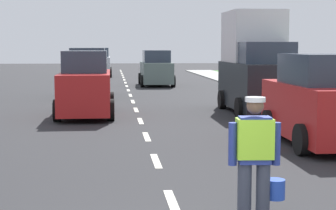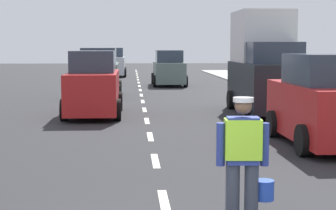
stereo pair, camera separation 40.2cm
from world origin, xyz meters
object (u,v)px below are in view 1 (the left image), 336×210
car_oncoming_second (88,74)px  car_outgoing_far (156,69)px  road_worker (256,154)px  car_parked_curbside (320,103)px  car_oncoming_third (99,63)px  car_oncoming_lead (86,86)px  delivery_truck (257,66)px

car_oncoming_second → car_outgoing_far: size_ratio=1.07×
road_worker → car_outgoing_far: (0.78, 25.45, 0.03)m
car_outgoing_far → car_oncoming_second: bearing=-117.5°
car_oncoming_second → car_parked_curbside: bearing=-65.2°
car_oncoming_third → car_oncoming_lead: (0.08, -23.75, -0.01)m
delivery_truck → car_oncoming_lead: 5.93m
car_outgoing_far → delivery_truck: bearing=-79.7°
car_oncoming_third → car_oncoming_second: bearing=-90.4°
car_parked_curbside → car_oncoming_third: bearing=101.0°
car_oncoming_third → car_oncoming_lead: car_oncoming_third is taller
car_oncoming_third → car_outgoing_far: (3.53, -9.98, -0.05)m
car_parked_curbside → car_outgoing_far: size_ratio=1.02×
car_parked_curbside → car_oncoming_lead: bearing=133.3°
delivery_truck → car_oncoming_second: size_ratio=1.08×
car_oncoming_second → car_outgoing_far: (3.65, 7.02, -0.08)m
road_worker → car_oncoming_second: 18.65m
delivery_truck → car_oncoming_lead: bearing=-176.6°
car_oncoming_lead → car_parked_curbside: bearing=-46.7°
road_worker → car_oncoming_third: (-2.76, 35.43, 0.08)m
car_oncoming_third → car_oncoming_lead: 23.75m
car_oncoming_lead → car_outgoing_far: 14.19m
delivery_truck → car_parked_curbside: (-0.17, -6.40, -0.62)m
delivery_truck → car_outgoing_far: delivery_truck is taller
car_parked_curbside → car_oncoming_lead: 8.32m
road_worker → car_oncoming_second: (-2.87, 18.43, 0.10)m
delivery_truck → car_outgoing_far: (-2.43, 13.42, -0.65)m
car_oncoming_third → car_outgoing_far: bearing=-70.5°
car_outgoing_far → car_parked_curbside: bearing=-83.5°
road_worker → delivery_truck: bearing=75.1°
delivery_truck → car_parked_curbside: bearing=-91.6°
road_worker → car_oncoming_lead: 11.99m
road_worker → car_parked_curbside: 6.39m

